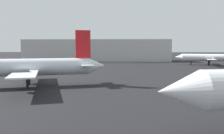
# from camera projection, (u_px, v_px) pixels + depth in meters

# --- Properties ---
(airplane_on_taxiway) EXTENTS (30.26, 24.38, 10.24)m
(airplane_on_taxiway) POSITION_uv_depth(u_px,v_px,m) (22.00, 67.00, 42.32)
(airplane_on_taxiway) COLOR silver
(airplane_on_taxiway) RESTS_ON ground_plane
(airplane_far_left) EXTENTS (23.90, 20.60, 8.85)m
(airplane_far_left) POSITION_uv_depth(u_px,v_px,m) (207.00, 57.00, 92.02)
(airplane_far_left) COLOR white
(airplane_far_left) RESTS_ON ground_plane
(terminal_building) EXTENTS (71.87, 18.13, 10.63)m
(terminal_building) POSITION_uv_depth(u_px,v_px,m) (97.00, 50.00, 121.18)
(terminal_building) COLOR #B7B7B2
(terminal_building) RESTS_ON ground_plane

